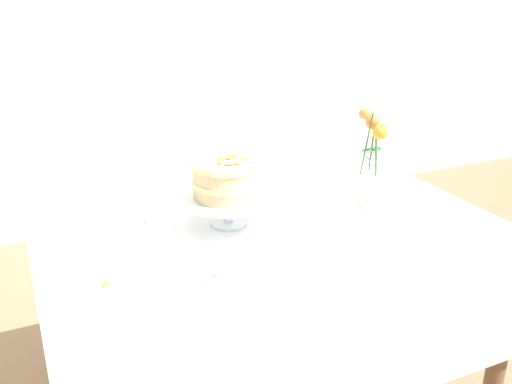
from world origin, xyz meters
name	(u,v)px	position (x,y,z in m)	size (l,w,h in m)	color
dining_table	(277,259)	(0.00, -0.03, 0.65)	(1.40, 1.00, 0.74)	white
linen_napkin	(228,225)	(-0.12, 0.08, 0.74)	(0.32, 0.32, 0.00)	white
cake_stand	(228,201)	(-0.12, 0.08, 0.82)	(0.29, 0.29, 0.10)	silver
layer_cake	(227,178)	(-0.12, 0.08, 0.90)	(0.22, 0.22, 0.12)	beige
flower_vase	(372,170)	(0.37, 0.02, 0.87)	(0.11, 0.12, 0.34)	silver
teacup	(227,267)	(-0.24, -0.21, 0.76)	(0.13, 0.13, 0.06)	white
loose_petal_0	(75,234)	(-0.56, 0.21, 0.74)	(0.04, 0.02, 0.01)	pink
loose_petal_1	(140,223)	(-0.36, 0.21, 0.74)	(0.04, 0.03, 0.00)	pink
loose_petal_2	(106,284)	(-0.53, -0.12, 0.74)	(0.03, 0.02, 0.00)	orange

